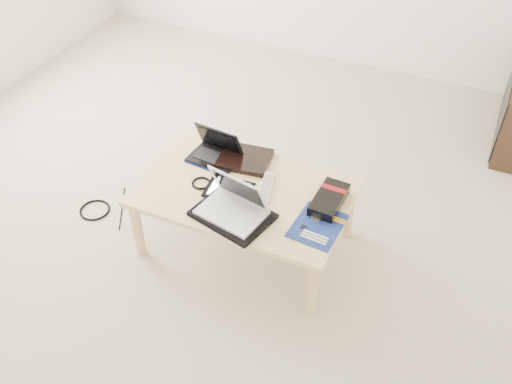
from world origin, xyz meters
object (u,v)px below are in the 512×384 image
at_px(coffee_table, 245,196).
at_px(gpu_box, 329,200).
at_px(netbook, 216,152).
at_px(white_laptop, 234,204).

bearing_deg(coffee_table, gpu_box, 9.80).
relative_size(netbook, gpu_box, 1.06).
bearing_deg(netbook, coffee_table, -34.54).
height_order(coffee_table, white_laptop, white_laptop).
relative_size(coffee_table, gpu_box, 4.04).
distance_m(netbook, gpu_box, 0.70).
bearing_deg(coffee_table, white_laptop, -80.70).
xyz_separation_m(coffee_table, netbook, (-0.26, 0.18, 0.09)).
height_order(coffee_table, gpu_box, gpu_box).
height_order(netbook, white_laptop, white_laptop).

